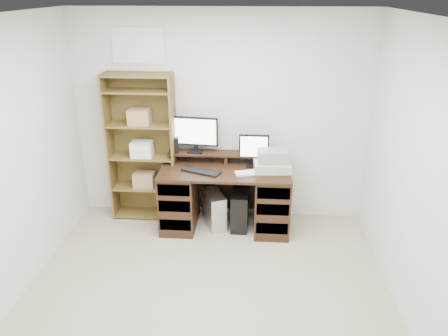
# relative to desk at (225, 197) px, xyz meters

# --- Properties ---
(room) EXTENTS (3.54, 4.04, 2.54)m
(room) POSITION_rel_desk_xyz_m (-0.08, -1.64, 0.86)
(room) COLOR tan
(room) RESTS_ON ground
(desk) EXTENTS (1.50, 0.70, 0.75)m
(desk) POSITION_rel_desk_xyz_m (0.00, 0.00, 0.00)
(desk) COLOR black
(desk) RESTS_ON ground
(riser_shelf) EXTENTS (1.40, 0.22, 0.12)m
(riser_shelf) POSITION_rel_desk_xyz_m (0.00, 0.21, 0.45)
(riser_shelf) COLOR black
(riser_shelf) RESTS_ON desk
(monitor_wide) EXTENTS (0.54, 0.15, 0.42)m
(monitor_wide) POSITION_rel_desk_xyz_m (-0.37, 0.23, 0.72)
(monitor_wide) COLOR black
(monitor_wide) RESTS_ON riser_shelf
(monitor_small) EXTENTS (0.35, 0.13, 0.38)m
(monitor_small) POSITION_rel_desk_xyz_m (0.32, 0.13, 0.57)
(monitor_small) COLOR black
(monitor_small) RESTS_ON desk
(speaker) EXTENTS (0.08, 0.08, 0.19)m
(speaker) POSITION_rel_desk_xyz_m (-0.60, 0.17, 0.57)
(speaker) COLOR black
(speaker) RESTS_ON riser_shelf
(keyboard_black) EXTENTS (0.47, 0.31, 0.03)m
(keyboard_black) POSITION_rel_desk_xyz_m (-0.27, -0.11, 0.37)
(keyboard_black) COLOR black
(keyboard_black) RESTS_ON desk
(keyboard_white) EXTENTS (0.45, 0.24, 0.02)m
(keyboard_white) POSITION_rel_desk_xyz_m (0.33, -0.10, 0.37)
(keyboard_white) COLOR white
(keyboard_white) RESTS_ON desk
(mouse) EXTENTS (0.10, 0.07, 0.04)m
(mouse) POSITION_rel_desk_xyz_m (0.53, -0.13, 0.38)
(mouse) COLOR white
(mouse) RESTS_ON desk
(printer) EXTENTS (0.43, 0.34, 0.10)m
(printer) POSITION_rel_desk_xyz_m (0.54, -0.00, 0.41)
(printer) COLOR beige
(printer) RESTS_ON desk
(basket) EXTENTS (0.35, 0.26, 0.14)m
(basket) POSITION_rel_desk_xyz_m (0.54, -0.00, 0.53)
(basket) COLOR gray
(basket) RESTS_ON printer
(tower_silver) EXTENTS (0.34, 0.47, 0.43)m
(tower_silver) POSITION_rel_desk_xyz_m (-0.14, 0.01, -0.18)
(tower_silver) COLOR #ADAFB4
(tower_silver) RESTS_ON ground
(tower_black) EXTENTS (0.21, 0.47, 0.46)m
(tower_black) POSITION_rel_desk_xyz_m (0.18, 0.02, -0.16)
(tower_black) COLOR black
(tower_black) RESTS_ON ground
(bookshelf) EXTENTS (0.80, 0.30, 1.80)m
(bookshelf) POSITION_rel_desk_xyz_m (-1.01, 0.21, 0.53)
(bookshelf) COLOR brown
(bookshelf) RESTS_ON ground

